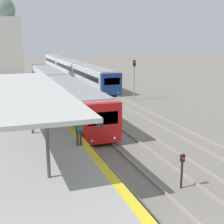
{
  "coord_description": "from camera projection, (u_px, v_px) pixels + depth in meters",
  "views": [
    {
      "loc": [
        -6.12,
        -7.26,
        7.12
      ],
      "look_at": [
        1.68,
        14.5,
        1.65
      ],
      "focal_mm": 50.0,
      "sensor_mm": 36.0,
      "label": 1
    }
  ],
  "objects": [
    {
      "name": "platform_canopy",
      "position": [
        31.0,
        90.0,
        20.03
      ],
      "size": [
        4.0,
        17.97,
        3.03
      ],
      "color": "beige",
      "rests_on": "station_platform"
    },
    {
      "name": "person_on_platform",
      "position": [
        79.0,
        129.0,
        18.09
      ],
      "size": [
        0.4,
        0.4,
        1.66
      ],
      "color": "#2D2D33",
      "rests_on": "station_platform"
    },
    {
      "name": "train_near",
      "position": [
        59.0,
        87.0,
        35.35
      ],
      "size": [
        2.67,
        32.5,
        3.13
      ],
      "color": "red",
      "rests_on": "ground_plane"
    },
    {
      "name": "train_far",
      "position": [
        70.0,
        67.0,
        60.44
      ],
      "size": [
        2.66,
        48.35,
        3.09
      ],
      "color": "navy",
      "rests_on": "ground_plane"
    },
    {
      "name": "signal_post_near",
      "position": [
        182.0,
        167.0,
        14.97
      ],
      "size": [
        0.2,
        0.21,
        1.74
      ],
      "color": "black",
      "rests_on": "ground_plane"
    },
    {
      "name": "signal_mast_far",
      "position": [
        134.0,
        75.0,
        36.26
      ],
      "size": [
        0.28,
        0.29,
        4.69
      ],
      "color": "gray",
      "rests_on": "ground_plane"
    },
    {
      "name": "distant_domed_building",
      "position": [
        5.0,
        44.0,
        48.45
      ],
      "size": [
        5.01,
        5.01,
        13.27
      ],
      "color": "silver",
      "rests_on": "ground_plane"
    }
  ]
}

